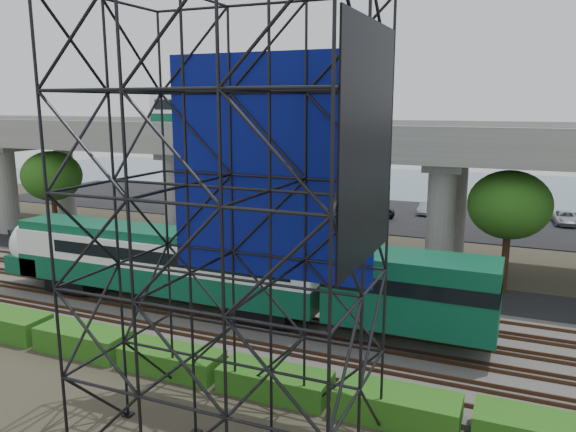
% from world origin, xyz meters
% --- Properties ---
extents(ground, '(140.00, 140.00, 0.00)m').
position_xyz_m(ground, '(0.00, 0.00, 0.00)').
color(ground, '#474233').
rests_on(ground, ground).
extents(ballast_bed, '(90.00, 12.00, 0.20)m').
position_xyz_m(ballast_bed, '(0.00, 2.00, 0.10)').
color(ballast_bed, slate).
rests_on(ballast_bed, ground).
extents(service_road, '(90.00, 5.00, 0.08)m').
position_xyz_m(service_road, '(0.00, 10.50, 0.04)').
color(service_road, black).
rests_on(service_road, ground).
extents(parking_lot, '(90.00, 18.00, 0.08)m').
position_xyz_m(parking_lot, '(0.00, 34.00, 0.04)').
color(parking_lot, black).
rests_on(parking_lot, ground).
extents(harbor_water, '(140.00, 40.00, 0.03)m').
position_xyz_m(harbor_water, '(0.00, 56.00, 0.01)').
color(harbor_water, slate).
rests_on(harbor_water, ground).
extents(rail_tracks, '(90.00, 9.52, 0.16)m').
position_xyz_m(rail_tracks, '(0.00, 2.00, 0.28)').
color(rail_tracks, '#472D1E').
rests_on(rail_tracks, ballast_bed).
extents(commuter_train, '(29.30, 3.06, 4.30)m').
position_xyz_m(commuter_train, '(-1.71, 2.00, 2.88)').
color(commuter_train, black).
rests_on(commuter_train, rail_tracks).
extents(overpass, '(80.00, 12.00, 12.40)m').
position_xyz_m(overpass, '(-0.56, 16.00, 8.21)').
color(overpass, '#9E9B93').
rests_on(overpass, ground).
extents(scaffold_tower, '(9.36, 6.36, 15.00)m').
position_xyz_m(scaffold_tower, '(6.06, -7.98, 7.47)').
color(scaffold_tower, black).
rests_on(scaffold_tower, ground).
extents(hedge_strip, '(34.60, 1.80, 1.20)m').
position_xyz_m(hedge_strip, '(1.01, -4.30, 0.56)').
color(hedge_strip, '#235713').
rests_on(hedge_strip, ground).
extents(trees, '(40.94, 16.94, 7.69)m').
position_xyz_m(trees, '(-4.67, 16.17, 5.57)').
color(trees, '#382314').
rests_on(trees, ground).
extents(suv, '(5.55, 3.68, 1.42)m').
position_xyz_m(suv, '(-3.96, 10.71, 0.79)').
color(suv, black).
rests_on(suv, service_road).
extents(parked_cars, '(37.06, 9.63, 1.25)m').
position_xyz_m(parked_cars, '(2.52, 33.68, 0.68)').
color(parked_cars, silver).
rests_on(parked_cars, parking_lot).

